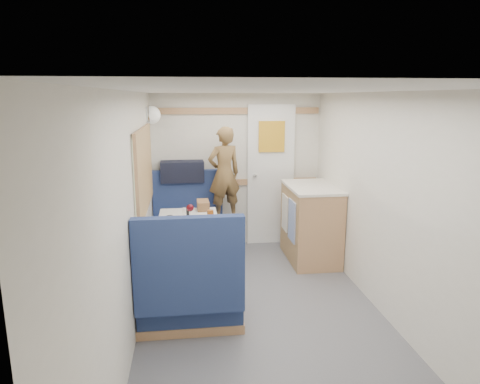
{
  "coord_description": "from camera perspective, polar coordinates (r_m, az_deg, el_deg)",
  "views": [
    {
      "loc": [
        -0.64,
        -3.28,
        1.96
      ],
      "look_at": [
        -0.12,
        0.9,
        1.02
      ],
      "focal_mm": 32.0,
      "sensor_mm": 36.0,
      "label": 1
    }
  ],
  "objects": [
    {
      "name": "floor",
      "position": [
        3.87,
        3.63,
        -17.79
      ],
      "size": [
        4.5,
        4.5,
        0.0
      ],
      "primitive_type": "plane",
      "color": "#515156",
      "rests_on": "ground"
    },
    {
      "name": "ceiling",
      "position": [
        3.34,
        4.12,
        13.32
      ],
      "size": [
        4.5,
        4.5,
        0.0
      ],
      "primitive_type": "plane",
      "rotation": [
        3.14,
        0.0,
        0.0
      ],
      "color": "silver",
      "rests_on": "wall_back"
    },
    {
      "name": "wall_back",
      "position": [
        5.65,
        -0.44,
        2.85
      ],
      "size": [
        2.2,
        0.02,
        2.0
      ],
      "primitive_type": "cube",
      "color": "silver",
      "rests_on": "floor"
    },
    {
      "name": "wall_left",
      "position": [
        3.44,
        -14.47,
        -3.92
      ],
      "size": [
        0.02,
        4.5,
        2.0
      ],
      "primitive_type": "cube",
      "color": "silver",
      "rests_on": "floor"
    },
    {
      "name": "wall_right",
      "position": [
        3.83,
        20.25,
        -2.65
      ],
      "size": [
        0.02,
        4.5,
        2.0
      ],
      "primitive_type": "cube",
      "color": "silver",
      "rests_on": "floor"
    },
    {
      "name": "oak_trim_low",
      "position": [
        5.65,
        -0.41,
        1.31
      ],
      "size": [
        2.15,
        0.02,
        0.08
      ],
      "primitive_type": "cube",
      "color": "olive",
      "rests_on": "wall_back"
    },
    {
      "name": "oak_trim_high",
      "position": [
        5.55,
        -0.43,
        10.78
      ],
      "size": [
        2.15,
        0.02,
        0.08
      ],
      "primitive_type": "cube",
      "color": "olive",
      "rests_on": "wall_back"
    },
    {
      "name": "side_window",
      "position": [
        4.36,
        -12.76,
        2.96
      ],
      "size": [
        0.04,
        1.3,
        0.72
      ],
      "primitive_type": "cube",
      "color": "#A8AF95",
      "rests_on": "wall_left"
    },
    {
      "name": "rear_door",
      "position": [
        5.69,
        4.11,
        2.6
      ],
      "size": [
        0.62,
        0.12,
        1.86
      ],
      "color": "white",
      "rests_on": "wall_back"
    },
    {
      "name": "dinette_table",
      "position": [
        4.5,
        -6.86,
        -5.5
      ],
      "size": [
        0.62,
        0.92,
        0.72
      ],
      "color": "white",
      "rests_on": "floor"
    },
    {
      "name": "bench_far",
      "position": [
        5.4,
        -6.84,
        -5.35
      ],
      "size": [
        0.9,
        0.59,
        1.05
      ],
      "color": "navy",
      "rests_on": "floor"
    },
    {
      "name": "bench_near",
      "position": [
        3.79,
        -6.67,
        -13.37
      ],
      "size": [
        0.9,
        0.59,
        1.05
      ],
      "color": "navy",
      "rests_on": "floor"
    },
    {
      "name": "ledge",
      "position": [
        5.5,
        -7.02,
        1.23
      ],
      "size": [
        0.9,
        0.14,
        0.04
      ],
      "primitive_type": "cube",
      "color": "olive",
      "rests_on": "bench_far"
    },
    {
      "name": "dome_light",
      "position": [
        5.15,
        -11.68,
        10.05
      ],
      "size": [
        0.2,
        0.2,
        0.2
      ],
      "primitive_type": "sphere",
      "color": "white",
      "rests_on": "wall_left"
    },
    {
      "name": "galley_counter",
      "position": [
        5.26,
        9.37,
        -4.04
      ],
      "size": [
        0.57,
        0.92,
        0.92
      ],
      "color": "olive",
      "rests_on": "floor"
    },
    {
      "name": "person",
      "position": [
        5.27,
        -2.13,
        2.45
      ],
      "size": [
        0.49,
        0.4,
        1.16
      ],
      "primitive_type": "imported",
      "rotation": [
        0.0,
        0.0,
        3.47
      ],
      "color": "brown",
      "rests_on": "bench_far"
    },
    {
      "name": "duffel_bag",
      "position": [
        5.48,
        -7.7,
        2.75
      ],
      "size": [
        0.55,
        0.27,
        0.26
      ],
      "primitive_type": "cube",
      "rotation": [
        0.0,
        0.0,
        0.02
      ],
      "color": "black",
      "rests_on": "ledge"
    },
    {
      "name": "tray",
      "position": [
        4.1,
        -6.35,
        -4.89
      ],
      "size": [
        0.3,
        0.37,
        0.02
      ],
      "primitive_type": "cube",
      "rotation": [
        0.0,
        0.0,
        -0.15
      ],
      "color": "white",
      "rests_on": "dinette_table"
    },
    {
      "name": "orange_fruit",
      "position": [
        4.16,
        -3.95,
        -3.95
      ],
      "size": [
        0.07,
        0.07,
        0.07
      ],
      "primitive_type": "sphere",
      "color": "orange",
      "rests_on": "tray"
    },
    {
      "name": "cheese_block",
      "position": [
        4.31,
        -5.7,
        -3.63
      ],
      "size": [
        0.1,
        0.06,
        0.04
      ],
      "primitive_type": "cube",
      "rotation": [
        0.0,
        0.0,
        -0.03
      ],
      "color": "#E5D184",
      "rests_on": "tray"
    },
    {
      "name": "wine_glass",
      "position": [
        4.38,
        -6.67,
        -2.2
      ],
      "size": [
        0.08,
        0.08,
        0.17
      ],
      "color": "white",
      "rests_on": "dinette_table"
    },
    {
      "name": "tumbler_left",
      "position": [
        4.22,
        -9.34,
        -3.85
      ],
      "size": [
        0.07,
        0.07,
        0.11
      ],
      "primitive_type": "cylinder",
      "color": "white",
      "rests_on": "dinette_table"
    },
    {
      "name": "beer_glass",
      "position": [
        4.38,
        -3.98,
        -3.1
      ],
      "size": [
        0.07,
        0.07,
        0.1
      ],
      "primitive_type": "cylinder",
      "color": "brown",
      "rests_on": "dinette_table"
    },
    {
      "name": "pepper_grinder",
      "position": [
        4.55,
        -7.0,
        -2.65
      ],
      "size": [
        0.03,
        0.03,
        0.09
      ],
      "primitive_type": "cylinder",
      "color": "black",
      "rests_on": "dinette_table"
    },
    {
      "name": "salt_grinder",
      "position": [
        4.52,
        -7.43,
        -2.73
      ],
      "size": [
        0.04,
        0.04,
        0.1
      ],
      "primitive_type": "cylinder",
      "color": "white",
      "rests_on": "dinette_table"
    },
    {
      "name": "bread_loaf",
      "position": [
        4.8,
        -4.95,
        -1.75
      ],
      "size": [
        0.14,
        0.24,
        0.1
      ],
      "primitive_type": "cube",
      "rotation": [
        0.0,
        0.0,
        0.03
      ],
      "color": "brown",
      "rests_on": "dinette_table"
    }
  ]
}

